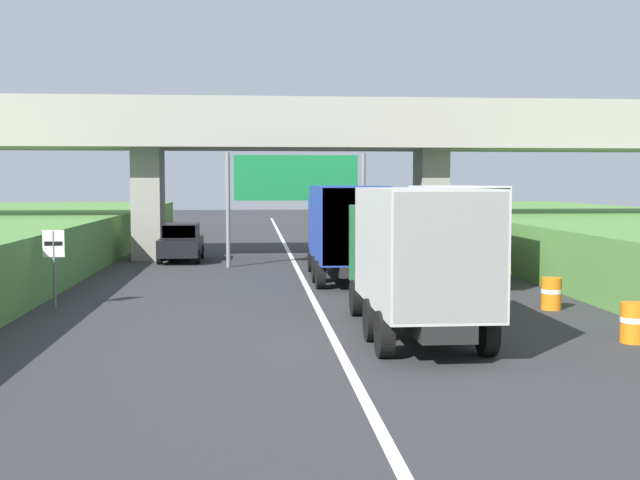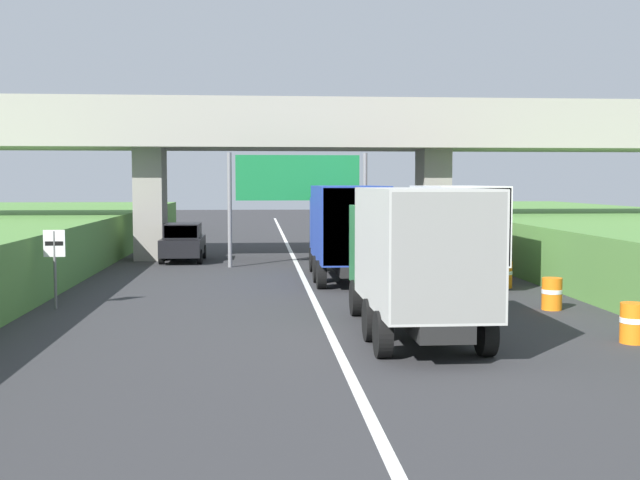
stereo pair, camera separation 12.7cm
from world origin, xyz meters
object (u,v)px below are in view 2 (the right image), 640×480
Objects in this scene: overhead_highway_sign at (298,184)px; construction_barrel_4 at (504,274)px; truck_green at (413,253)px; construction_barrel_3 at (552,293)px; construction_barrel_2 at (633,323)px; speed_limit_sign at (55,257)px; car_black at (183,242)px; construction_barrel_5 at (470,261)px; truck_red at (450,228)px; truck_blue at (346,227)px.

construction_barrel_4 is (6.60, -7.23, -3.03)m from overhead_highway_sign.
truck_green is 8.11× the size of construction_barrel_3.
construction_barrel_2 is (6.61, -16.45, -3.03)m from overhead_highway_sign.
truck_green is at bearing -82.83° from overhead_highway_sign.
car_black is (2.35, 13.20, -0.62)m from speed_limit_sign.
construction_barrel_3 is (-0.09, 4.61, 0.00)m from construction_barrel_2.
speed_limit_sign is 16.21m from construction_barrel_5.
construction_barrel_3 is at bearing -78.71° from truck_red.
construction_barrel_5 is at bearing 29.30° from speed_limit_sign.
overhead_highway_sign is 13.02m from speed_limit_sign.
truck_red is at bearing 97.13° from construction_barrel_2.
truck_red is (12.61, 5.21, 0.46)m from speed_limit_sign.
truck_blue is (1.50, -4.71, -1.55)m from overhead_highway_sign.
truck_red is at bearing 22.45° from speed_limit_sign.
truck_green is 1.00× the size of truck_blue.
construction_barrel_3 is at bearing -91.10° from construction_barrel_4.
construction_barrel_3 is at bearing -91.18° from construction_barrel_5.
construction_barrel_5 is (1.49, 2.70, -1.47)m from truck_red.
car_black is at bearing 128.57° from construction_barrel_3.
truck_blue is (-0.41, 10.46, 0.00)m from truck_green.
car_black is at bearing 139.67° from construction_barrel_4.
construction_barrel_2 is 1.00× the size of construction_barrel_4.
construction_barrel_4 and construction_barrel_5 have the same top height.
truck_red is 1.78× the size of car_black.
truck_blue is (8.90, 5.82, 0.46)m from speed_limit_sign.
truck_green is 13.53m from construction_barrel_5.
truck_blue is 1.78× the size of car_black.
construction_barrel_4 is at bearing 88.90° from construction_barrel_3.
truck_blue reaches higher than car_black.
construction_barrel_5 is at bearing 88.82° from construction_barrel_3.
construction_barrel_5 is at bearing 69.10° from truck_green.
speed_limit_sign is at bearing 153.48° from truck_green.
construction_barrel_5 is (0.10, 4.61, 0.00)m from construction_barrel_4.
overhead_highway_sign is 6.53× the size of construction_barrel_5.
construction_barrel_3 is 1.00× the size of construction_barrel_5.
truck_blue is 8.84m from construction_barrel_3.
construction_barrel_2 is at bearing -88.88° from construction_barrel_3.
construction_barrel_3 is at bearing 35.91° from truck_green.
truck_blue is at bearing 153.80° from construction_barrel_4.
overhead_highway_sign is at bearing 132.43° from construction_barrel_4.
truck_green reaches higher than construction_barrel_2.
construction_barrel_5 is at bearing 88.74° from construction_barrel_4.
construction_barrel_5 is (11.76, -5.28, -0.40)m from car_black.
overhead_highway_sign reaches higher than construction_barrel_5.
speed_limit_sign is 2.48× the size of construction_barrel_3.
speed_limit_sign reaches higher than construction_barrel_4.
speed_limit_sign is 2.48× the size of construction_barrel_2.
car_black reaches higher than construction_barrel_5.
overhead_highway_sign is 7.61m from truck_red.
speed_limit_sign is 15.24m from construction_barrel_2.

